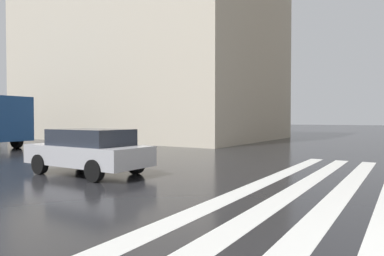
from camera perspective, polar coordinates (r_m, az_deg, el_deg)
name	(u,v)px	position (r m, az deg, el deg)	size (l,w,h in m)	color
haussmann_block_mid	(150,23)	(33.20, -7.20, 17.29)	(14.94, 22.24, 22.02)	beige
car_silver	(89,150)	(10.96, -17.18, -3.60)	(1.85, 4.10, 1.41)	#B7B7BC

